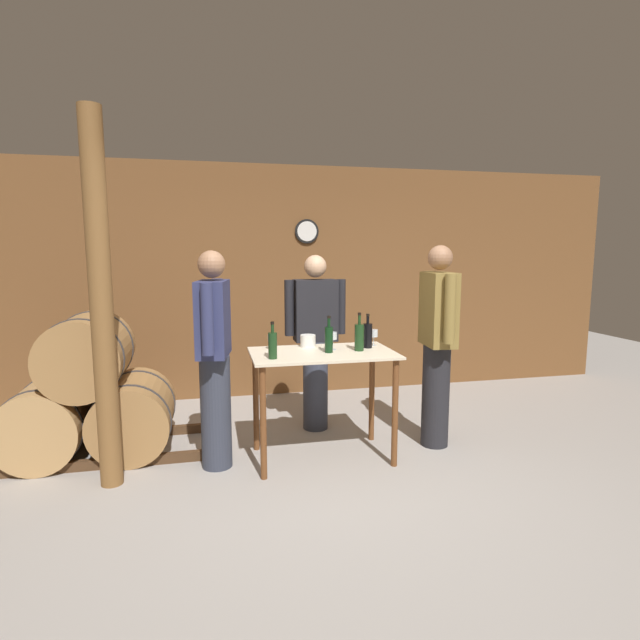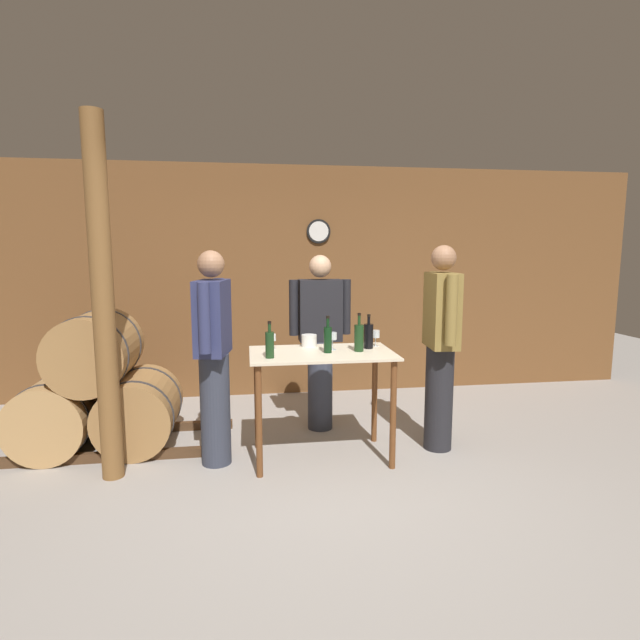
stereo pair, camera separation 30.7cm
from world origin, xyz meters
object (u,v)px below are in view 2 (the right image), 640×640
at_px(wooden_post, 103,302).
at_px(wine_bottle_center, 359,337).
at_px(wine_bottle_far_left, 270,344).
at_px(wine_bottle_left, 328,339).
at_px(person_visitor_bearded, 441,343).
at_px(wine_glass_near_right, 376,334).
at_px(wine_bottle_right, 369,335).
at_px(person_host, 320,338).
at_px(person_visitor_with_scarf, 214,353).
at_px(wine_glass_near_center, 333,337).
at_px(ice_bucket, 309,341).
at_px(wine_glass_near_left, 272,338).

distance_m(wooden_post, wine_bottle_center, 1.98).
relative_size(wine_bottle_far_left, wine_bottle_left, 0.95).
bearing_deg(person_visitor_bearded, wine_bottle_center, -175.17).
bearing_deg(wine_glass_near_right, person_visitor_bearded, -12.93).
relative_size(wine_bottle_right, wine_glass_near_right, 2.08).
bearing_deg(wine_bottle_left, person_host, 86.53).
xyz_separation_m(wine_bottle_center, person_visitor_with_scarf, (-1.17, 0.03, -0.11)).
bearing_deg(wine_bottle_left, person_visitor_bearded, 4.57).
distance_m(wine_glass_near_center, person_host, 0.64).
bearing_deg(ice_bucket, wine_glass_near_center, -45.30).
bearing_deg(wine_glass_near_left, wine_bottle_center, -16.98).
bearing_deg(wine_glass_near_center, wine_glass_near_right, 15.00).
bearing_deg(wine_bottle_far_left, wine_glass_near_left, 84.17).
height_order(wine_glass_near_left, wine_glass_near_right, wine_glass_near_right).
bearing_deg(wine_bottle_right, wooden_post, -173.99).
height_order(wine_bottle_center, person_visitor_with_scarf, person_visitor_with_scarf).
relative_size(wine_bottle_center, wine_glass_near_right, 2.25).
bearing_deg(wine_bottle_right, wine_bottle_far_left, -163.12).
xyz_separation_m(wooden_post, wine_glass_near_right, (2.14, 0.30, -0.34)).
relative_size(wine_glass_near_right, person_visitor_with_scarf, 0.08).
distance_m(wine_bottle_right, ice_bucket, 0.51).
height_order(wine_bottle_center, ice_bucket, wine_bottle_center).
distance_m(wine_bottle_far_left, wine_glass_near_left, 0.37).
bearing_deg(wine_bottle_right, wine_glass_near_center, -175.48).
xyz_separation_m(wine_bottle_far_left, ice_bucket, (0.36, 0.41, -0.06)).
distance_m(wine_bottle_far_left, person_visitor_bearded, 1.48).
height_order(wooden_post, wine_bottle_far_left, wooden_post).
relative_size(wooden_post, ice_bucket, 20.76).
bearing_deg(wine_bottle_left, ice_bucket, 113.21).
xyz_separation_m(wine_bottle_far_left, wine_bottle_center, (0.74, 0.15, 0.01)).
bearing_deg(ice_bucket, wine_bottle_far_left, -131.12).
bearing_deg(wooden_post, ice_bucket, 13.24).
bearing_deg(wine_glass_near_right, ice_bucket, 172.85).
bearing_deg(person_host, wooden_post, -154.67).
height_order(wine_glass_near_left, wine_glass_near_center, wine_glass_near_center).
relative_size(wooden_post, person_host, 1.61).
distance_m(wine_glass_near_center, person_visitor_with_scarf, 0.98).
bearing_deg(wine_bottle_right, wine_bottle_left, -161.59).
bearing_deg(wine_glass_near_center, person_host, 91.20).
bearing_deg(wine_glass_near_left, person_visitor_with_scarf, -158.90).
bearing_deg(person_visitor_bearded, wine_glass_near_center, 178.85).
distance_m(wine_bottle_left, wine_bottle_right, 0.39).
xyz_separation_m(wine_bottle_far_left, wine_bottle_right, (0.84, 0.26, 0.00)).
distance_m(wooden_post, person_visitor_bearded, 2.71).
bearing_deg(person_visitor_bearded, wine_glass_near_right, 167.07).
bearing_deg(wine_glass_near_left, wine_glass_near_right, -1.77).
bearing_deg(ice_bucket, wine_bottle_right, -17.35).
distance_m(wine_bottle_center, wine_glass_near_left, 0.73).
xyz_separation_m(wine_bottle_left, person_visitor_with_scarf, (-0.91, 0.05, -0.10)).
relative_size(wine_bottle_center, person_host, 0.19).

